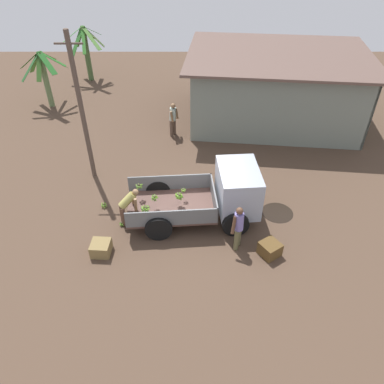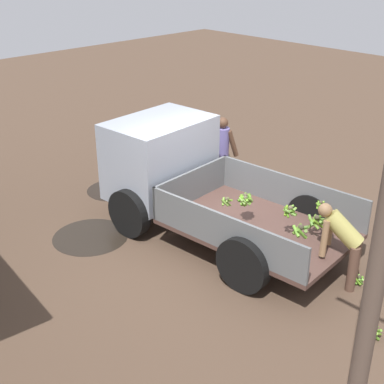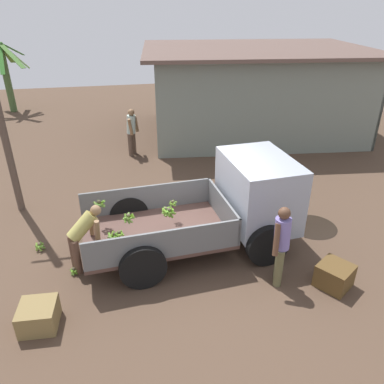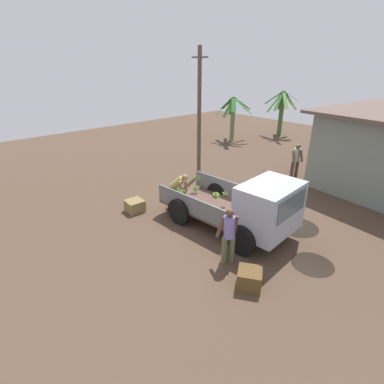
{
  "view_description": "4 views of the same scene",
  "coord_description": "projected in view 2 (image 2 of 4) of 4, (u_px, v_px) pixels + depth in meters",
  "views": [
    {
      "loc": [
        -0.11,
        -10.18,
        9.0
      ],
      "look_at": [
        -0.11,
        -0.18,
        1.1
      ],
      "focal_mm": 35.0,
      "sensor_mm": 36.0,
      "label": 1
    },
    {
      "loc": [
        -5.76,
        6.09,
        4.92
      ],
      "look_at": [
        -0.03,
        0.53,
        1.15
      ],
      "focal_mm": 50.0,
      "sensor_mm": 36.0,
      "label": 2
    },
    {
      "loc": [
        -1.4,
        -6.95,
        4.92
      ],
      "look_at": [
        0.09,
        0.46,
        1.01
      ],
      "focal_mm": 35.0,
      "sensor_mm": 36.0,
      "label": 3
    },
    {
      "loc": [
        5.81,
        -6.96,
        5.15
      ],
      "look_at": [
        -0.9,
        -0.99,
        1.19
      ],
      "focal_mm": 28.0,
      "sensor_mm": 36.0,
      "label": 4
    }
  ],
  "objects": [
    {
      "name": "ground",
      "position": [
        212.0,
        240.0,
        9.67
      ],
      "size": [
        36.0,
        36.0,
        0.0
      ],
      "primitive_type": "plane",
      "color": "#4E3A2C"
    },
    {
      "name": "mud_patch_1",
      "position": [
        91.0,
        237.0,
        9.79
      ],
      "size": [
        1.38,
        1.38,
        0.01
      ],
      "primitive_type": "cylinder",
      "color": "black",
      "rests_on": "ground"
    },
    {
      "name": "wooden_crate_1",
      "position": [
        199.0,
        164.0,
        12.37
      ],
      "size": [
        0.81,
        0.81,
        0.47
      ],
      "primitive_type": "cube",
      "rotation": [
        0.0,
        0.0,
        3.74
      ],
      "color": "brown",
      "rests_on": "ground"
    },
    {
      "name": "person_foreground_visitor",
      "position": [
        222.0,
        151.0,
        11.2
      ],
      "size": [
        0.48,
        0.6,
        1.65
      ],
      "rotation": [
        0.0,
        0.0,
        2.73
      ],
      "color": "brown",
      "rests_on": "ground"
    },
    {
      "name": "banana_bunch_on_ground_0",
      "position": [
        374.0,
        331.0,
        7.26
      ],
      "size": [
        0.22,
        0.22,
        0.19
      ],
      "color": "brown",
      "rests_on": "ground"
    },
    {
      "name": "cargo_truck",
      "position": [
        179.0,
        172.0,
        9.93
      ],
      "size": [
        4.63,
        2.53,
        1.92
      ],
      "rotation": [
        0.0,
        0.0,
        0.08
      ],
      "color": "#50362F",
      "rests_on": "ground"
    },
    {
      "name": "banana_bunch_on_ground_1",
      "position": [
        359.0,
        279.0,
        8.41
      ],
      "size": [
        0.18,
        0.18,
        0.16
      ],
      "color": "#403A29",
      "rests_on": "ground"
    },
    {
      "name": "person_worker_loading",
      "position": [
        343.0,
        240.0,
        8.14
      ],
      "size": [
        0.74,
        0.65,
        1.34
      ],
      "rotation": [
        0.0,
        0.0,
        0.37
      ],
      "color": "brown",
      "rests_on": "ground"
    },
    {
      "name": "mud_patch_0",
      "position": [
        113.0,
        190.0,
        11.62
      ],
      "size": [
        1.14,
        1.14,
        0.01
      ],
      "primitive_type": "cylinder",
      "color": "black",
      "rests_on": "ground"
    }
  ]
}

